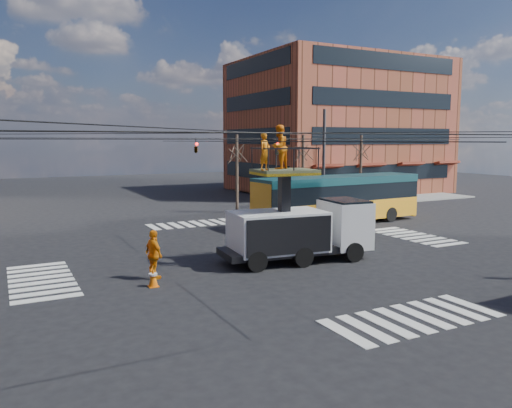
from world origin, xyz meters
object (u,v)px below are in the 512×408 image
Objects in this scene: utility_truck at (300,217)px; flagger at (350,225)px; city_bus at (338,198)px; traffic_cone at (153,277)px; worker_ground at (154,255)px.

utility_truck is 3.68× the size of flagger.
utility_truck is 10.87m from city_bus.
traffic_cone is at bearing -153.61° from city_bus.
worker_ground is at bearing -123.26° from flagger.
flagger is at bearing 31.52° from utility_truck.
flagger is at bearing -123.81° from city_bus.
city_bus is at bearing 29.61° from traffic_cone.
city_bus reaches higher than worker_ground.
flagger is (11.58, 2.23, -0.02)m from worker_ground.
city_bus is (7.83, 7.54, -0.31)m from utility_truck.
city_bus reaches higher than traffic_cone.
worker_ground is at bearing -174.47° from utility_truck.
traffic_cone is 12.38m from flagger.
city_bus is at bearing 105.26° from flagger.
utility_truck reaches higher than flagger.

